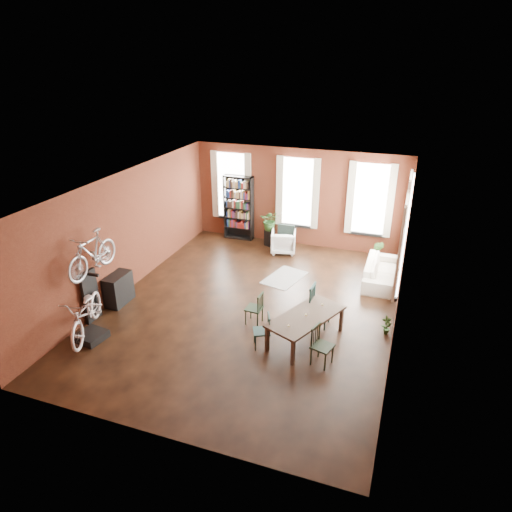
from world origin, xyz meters
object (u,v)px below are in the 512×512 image
at_px(dining_chair_b, 254,308).
at_px(dining_chair_c, 322,346).
at_px(dining_chair_a, 262,331).
at_px(bike_trainer, 91,336).
at_px(bookshelf, 239,208).
at_px(white_armchair, 283,241).
at_px(console_table, 119,289).
at_px(dining_chair_d, 320,306).
at_px(cream_sofa, 381,268).
at_px(dining_table, 305,328).
at_px(bicycle_floor, 83,295).
at_px(plant_stand, 270,238).

xyz_separation_m(dining_chair_b, dining_chair_c, (1.85, -1.00, 0.03)).
bearing_deg(dining_chair_a, bike_trainer, -98.77).
xyz_separation_m(bookshelf, bike_trainer, (-0.92, -6.82, -1.01)).
xyz_separation_m(white_armchair, console_table, (-3.07, -4.55, 0.01)).
distance_m(dining_chair_b, dining_chair_d, 1.55).
height_order(bookshelf, cream_sofa, bookshelf).
relative_size(bookshelf, console_table, 2.75).
bearing_deg(white_armchair, dining_table, 98.35).
bearing_deg(dining_table, dining_chair_b, -168.46).
relative_size(dining_chair_d, bicycle_floor, 0.52).
distance_m(dining_chair_c, bike_trainer, 5.18).
bearing_deg(dining_chair_c, bike_trainer, 116.32).
bearing_deg(bookshelf, plant_stand, -12.76).
bearing_deg(bike_trainer, dining_chair_d, 26.19).
relative_size(bike_trainer, bicycle_floor, 0.30).
relative_size(bookshelf, plant_stand, 4.10).
bearing_deg(bicycle_floor, plant_stand, 50.48).
relative_size(dining_chair_a, console_table, 0.98).
bearing_deg(bookshelf, cream_sofa, -18.95).
height_order(dining_table, dining_chair_a, dining_chair_a).
bearing_deg(dining_chair_d, dining_chair_b, 110.82).
relative_size(dining_chair_c, white_armchair, 1.11).
xyz_separation_m(dining_chair_b, plant_stand, (-1.13, 4.67, -0.14)).
xyz_separation_m(dining_chair_c, bicycle_floor, (-5.13, -0.86, 0.71)).
xyz_separation_m(dining_chair_c, bike_trainer, (-5.10, -0.87, -0.35)).
relative_size(dining_chair_b, plant_stand, 1.51).
distance_m(dining_table, dining_chair_b, 1.36).
relative_size(dining_chair_c, bookshelf, 0.40).
distance_m(dining_table, cream_sofa, 3.77).
xyz_separation_m(dining_chair_b, bookshelf, (-2.33, 4.95, 0.69)).
distance_m(dining_chair_a, plant_stand, 5.74).
distance_m(dining_chair_a, bike_trainer, 3.88).
distance_m(dining_chair_b, bicycle_floor, 3.84).
distance_m(plant_stand, bicycle_floor, 6.94).
height_order(dining_chair_b, bookshelf, bookshelf).
bearing_deg(white_armchair, plant_stand, -46.54).
bearing_deg(cream_sofa, dining_chair_a, 152.23).
height_order(console_table, plant_stand, console_table).
relative_size(dining_chair_c, bike_trainer, 1.49).
height_order(dining_table, white_armchair, white_armchair).
xyz_separation_m(dining_table, dining_chair_a, (-0.85, -0.54, 0.07)).
height_order(dining_chair_c, dining_chair_d, dining_chair_d).
bearing_deg(console_table, dining_chair_b, 4.03).
relative_size(dining_chair_c, plant_stand, 1.63).
bearing_deg(console_table, cream_sofa, 29.33).
bearing_deg(dining_chair_c, cream_sofa, 6.31).
bearing_deg(console_table, bookshelf, 76.17).
distance_m(bike_trainer, console_table, 1.69).
xyz_separation_m(dining_chair_d, bookshelf, (-3.81, 4.50, 0.60)).
relative_size(dining_chair_b, console_table, 1.02).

